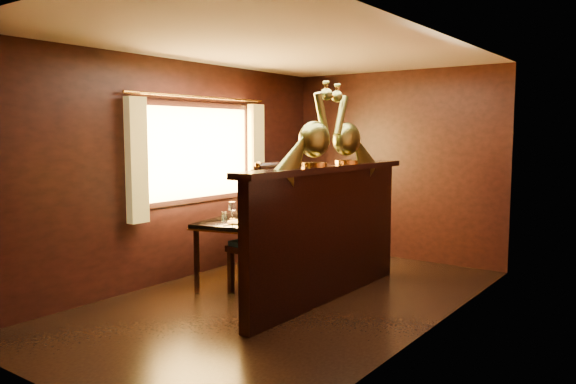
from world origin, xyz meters
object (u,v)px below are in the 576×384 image
object	(u,v)px
chair_right	(301,224)
peacock_left	(314,123)
dining_table	(246,225)
chair_left	(267,225)
peacock_right	(347,125)

from	to	relation	value
chair_right	peacock_left	size ratio (longest dim) A/B	1.53
dining_table	chair_left	world-z (taller)	chair_left
dining_table	peacock_right	distance (m)	1.58
chair_left	chair_right	world-z (taller)	chair_left
chair_right	peacock_left	bearing A→B (deg)	-48.18
chair_right	peacock_right	xyz separation A→B (m)	(0.63, -0.09, 1.11)
dining_table	chair_right	size ratio (longest dim) A/B	1.09
peacock_left	peacock_right	bearing A→B (deg)	90.00
peacock_right	dining_table	bearing A→B (deg)	-162.75
chair_left	peacock_left	xyz separation A→B (m)	(0.60, -0.03, 1.04)
dining_table	peacock_right	xyz separation A→B (m)	(1.08, 0.34, 1.11)
dining_table	peacock_left	size ratio (longest dim) A/B	1.67
peacock_right	peacock_left	bearing A→B (deg)	-90.00
chair_right	peacock_right	size ratio (longest dim) A/B	1.55
dining_table	peacock_right	world-z (taller)	peacock_right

